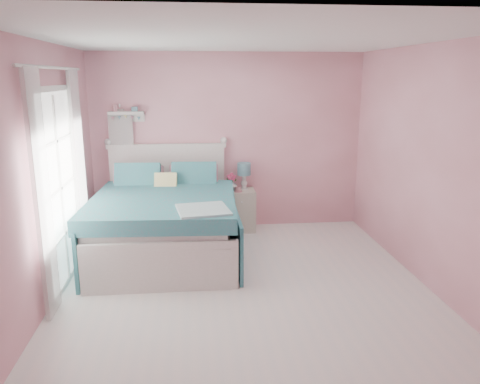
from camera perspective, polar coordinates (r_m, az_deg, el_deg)
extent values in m
plane|color=white|center=(5.21, 0.63, -11.71)|extent=(4.50, 4.50, 0.00)
plane|color=#C37C85|center=(7.00, -1.44, 6.09)|extent=(4.00, 0.00, 4.00)
plane|color=#C37C85|center=(2.65, 6.28, -7.24)|extent=(4.00, 0.00, 4.00)
plane|color=#C37C85|center=(4.98, -22.84, 1.78)|extent=(0.00, 4.50, 4.50)
plane|color=#C37C85|center=(5.40, 22.30, 2.70)|extent=(0.00, 4.50, 4.50)
plane|color=white|center=(4.71, 0.72, 18.14)|extent=(4.50, 4.50, 0.00)
cube|color=silver|center=(6.12, -9.07, -5.50)|extent=(1.75, 2.24, 0.47)
cube|color=silver|center=(6.03, -9.18, -2.67)|extent=(1.69, 2.18, 0.16)
cube|color=silver|center=(7.06, -8.74, 0.36)|extent=(1.67, 0.07, 1.24)
cube|color=silver|center=(6.94, -8.93, 5.56)|extent=(1.73, 0.09, 0.06)
cube|color=silver|center=(5.10, -9.70, -9.04)|extent=(1.67, 0.06, 0.56)
cube|color=teal|center=(5.84, -9.32, -1.49)|extent=(1.85, 1.99, 0.18)
cube|color=#CC8497|center=(6.73, -12.22, 1.40)|extent=(0.69, 0.31, 0.43)
cube|color=#CC8497|center=(6.69, -5.61, 1.58)|extent=(0.69, 0.31, 0.43)
cube|color=#CCBC59|center=(6.43, -9.05, 0.96)|extent=(0.31, 0.23, 0.31)
cube|color=beige|center=(7.00, 0.03, -2.21)|extent=(0.43, 0.40, 0.62)
cube|color=silver|center=(6.77, 0.19, -1.20)|extent=(0.37, 0.02, 0.16)
sphere|color=white|center=(6.75, 0.21, -1.25)|extent=(0.03, 0.03, 0.03)
cylinder|color=white|center=(6.97, 0.49, 0.42)|extent=(0.13, 0.13, 0.02)
cylinder|color=white|center=(6.95, 0.49, 1.29)|extent=(0.06, 0.06, 0.22)
cylinder|color=#6194A2|center=(6.91, 0.49, 2.82)|extent=(0.20, 0.20, 0.18)
imported|color=silver|center=(6.87, -1.03, 0.86)|extent=(0.21, 0.21, 0.17)
imported|color=pink|center=(6.81, -0.22, 0.32)|extent=(0.12, 0.12, 0.07)
sphere|color=#D54878|center=(6.84, -1.04, 2.13)|extent=(0.06, 0.06, 0.06)
sphere|color=#D54878|center=(6.87, -0.72, 1.85)|extent=(0.06, 0.06, 0.06)
sphere|color=#D54878|center=(6.85, -1.38, 1.90)|extent=(0.06, 0.06, 0.06)
sphere|color=#D54878|center=(6.82, -0.85, 1.59)|extent=(0.06, 0.06, 0.06)
sphere|color=#D54878|center=(6.83, -1.27, 1.68)|extent=(0.06, 0.06, 0.06)
cube|color=silver|center=(6.92, -13.71, 9.36)|extent=(0.50, 0.14, 0.04)
cube|color=silver|center=(6.98, -13.61, 8.83)|extent=(0.50, 0.03, 0.12)
cylinder|color=#D18C99|center=(6.93, -14.99, 9.87)|extent=(0.06, 0.06, 0.10)
cube|color=#6194A2|center=(6.90, -12.73, 9.82)|extent=(0.08, 0.06, 0.07)
cube|color=white|center=(6.97, -14.28, 6.46)|extent=(0.34, 0.03, 0.72)
cube|color=silver|center=(5.27, -22.14, 11.58)|extent=(0.04, 1.32, 0.06)
cube|color=silver|center=(5.72, -20.20, -9.89)|extent=(0.04, 1.32, 0.06)
cube|color=silver|center=(4.81, -22.99, -1.69)|extent=(0.04, 0.06, 2.10)
cube|color=silver|center=(6.00, -19.58, 1.53)|extent=(0.04, 0.06, 2.10)
cube|color=white|center=(5.39, -21.13, 0.40)|extent=(0.02, 1.20, 2.04)
cube|color=white|center=(4.66, -22.95, -0.51)|extent=(0.04, 0.40, 2.32)
cube|color=white|center=(6.07, -18.98, 2.97)|extent=(0.04, 0.40, 2.32)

